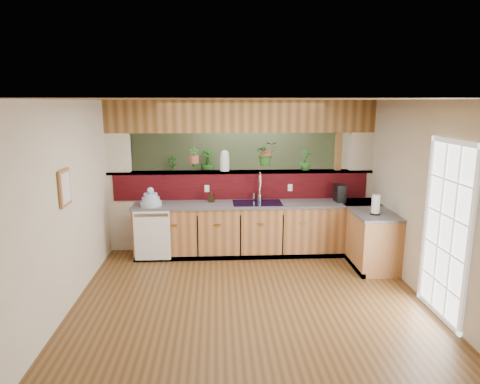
{
  "coord_description": "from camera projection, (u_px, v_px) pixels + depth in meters",
  "views": [
    {
      "loc": [
        -0.42,
        -6.0,
        2.58
      ],
      "look_at": [
        -0.06,
        0.7,
        1.15
      ],
      "focal_mm": 32.0,
      "sensor_mm": 36.0,
      "label": 1
    }
  ],
  "objects": [
    {
      "name": "navy_sink",
      "position": [
        257.0,
        207.0,
        7.21
      ],
      "size": [
        0.82,
        0.5,
        0.18
      ],
      "color": "black",
      "rests_on": "countertop"
    },
    {
      "name": "dishwasher",
      "position": [
        152.0,
        235.0,
        6.89
      ],
      "size": [
        0.58,
        0.03,
        0.82
      ],
      "color": "white",
      "rests_on": "ground"
    },
    {
      "name": "glass_jar",
      "position": [
        225.0,
        161.0,
        7.39
      ],
      "size": [
        0.16,
        0.16,
        0.36
      ],
      "color": "silver",
      "rests_on": "pass_through_ledge"
    },
    {
      "name": "countertop",
      "position": [
        292.0,
        230.0,
        7.22
      ],
      "size": [
        4.14,
        1.52,
        0.9
      ],
      "color": "#945E33",
      "rests_on": "ground"
    },
    {
      "name": "ceiling",
      "position": [
        247.0,
        100.0,
        5.87
      ],
      "size": [
        4.6,
        7.0,
        0.01
      ],
      "primitive_type": "cube",
      "color": "brown",
      "rests_on": "ground"
    },
    {
      "name": "wall_right",
      "position": [
        403.0,
        190.0,
        6.27
      ],
      "size": [
        0.02,
        7.0,
        2.6
      ],
      "primitive_type": "cube",
      "color": "beige",
      "rests_on": "ground"
    },
    {
      "name": "shelf_plant_a",
      "position": [
        172.0,
        165.0,
        9.26
      ],
      "size": [
        0.23,
        0.18,
        0.4
      ],
      "primitive_type": "imported",
      "rotation": [
        0.0,
        0.0,
        -0.2
      ],
      "color": "#24561E",
      "rests_on": "shelving_console"
    },
    {
      "name": "faucet",
      "position": [
        259.0,
        185.0,
        7.29
      ],
      "size": [
        0.22,
        0.22,
        0.51
      ],
      "color": "#B7B7B2",
      "rests_on": "countertop"
    },
    {
      "name": "wall_front",
      "position": [
        285.0,
        306.0,
        2.73
      ],
      "size": [
        4.6,
        0.02,
        2.6
      ],
      "primitive_type": "cube",
      "color": "beige",
      "rests_on": "ground"
    },
    {
      "name": "shelving_console",
      "position": [
        196.0,
        197.0,
        9.44
      ],
      "size": [
        1.62,
        0.77,
        1.04
      ],
      "primitive_type": "cube",
      "rotation": [
        0.0,
        0.0,
        -0.24
      ],
      "color": "black",
      "rests_on": "ground"
    },
    {
      "name": "paper_towel",
      "position": [
        376.0,
        205.0,
        6.44
      ],
      "size": [
        0.15,
        0.15,
        0.32
      ],
      "color": "black",
      "rests_on": "countertop"
    },
    {
      "name": "framed_print",
      "position": [
        65.0,
        188.0,
        5.19
      ],
      "size": [
        0.04,
        0.35,
        0.45
      ],
      "color": "#945E33",
      "rests_on": "wall_left"
    },
    {
      "name": "header_beam",
      "position": [
        241.0,
        116.0,
        7.25
      ],
      "size": [
        4.6,
        0.15,
        0.55
      ],
      "primitive_type": "cube",
      "color": "brown",
      "rests_on": "ground"
    },
    {
      "name": "wall_back",
      "position": [
        236.0,
        159.0,
        9.56
      ],
      "size": [
        4.6,
        0.02,
        2.6
      ],
      "primitive_type": "cube",
      "color": "beige",
      "rests_on": "ground"
    },
    {
      "name": "sage_backwall",
      "position": [
        236.0,
        159.0,
        9.54
      ],
      "size": [
        4.55,
        0.02,
        2.55
      ],
      "primitive_type": "cube",
      "color": "#5F734E",
      "rests_on": "ground"
    },
    {
      "name": "coffee_maker",
      "position": [
        340.0,
        194.0,
        7.26
      ],
      "size": [
        0.16,
        0.26,
        0.29
      ],
      "rotation": [
        0.0,
        0.0,
        0.02
      ],
      "color": "black",
      "rests_on": "countertop"
    },
    {
      "name": "wall_left",
      "position": [
        84.0,
        194.0,
        6.02
      ],
      "size": [
        0.02,
        7.0,
        2.6
      ],
      "primitive_type": "cube",
      "color": "beige",
      "rests_on": "ground"
    },
    {
      "name": "dish_stack",
      "position": [
        151.0,
        200.0,
        6.98
      ],
      "size": [
        0.35,
        0.35,
        0.31
      ],
      "color": "#9EB0CD",
      "rests_on": "countertop"
    },
    {
      "name": "ledge_plant_right",
      "position": [
        306.0,
        160.0,
        7.47
      ],
      "size": [
        0.24,
        0.24,
        0.35
      ],
      "primitive_type": "imported",
      "rotation": [
        0.0,
        0.0,
        0.23
      ],
      "color": "#24561E",
      "rests_on": "pass_through_ledge"
    },
    {
      "name": "ground",
      "position": [
        246.0,
        276.0,
        6.42
      ],
      "size": [
        4.6,
        7.0,
        0.01
      ],
      "primitive_type": "cube",
      "color": "brown",
      "rests_on": "ground"
    },
    {
      "name": "floor_plant",
      "position": [
        286.0,
        208.0,
        8.91
      ],
      "size": [
        0.73,
        0.64,
        0.78
      ],
      "primitive_type": "imported",
      "rotation": [
        0.0,
        0.0,
        0.04
      ],
      "color": "#24561E",
      "rests_on": "ground"
    },
    {
      "name": "hanging_plant_b",
      "position": [
        266.0,
        143.0,
        7.37
      ],
      "size": [
        0.41,
        0.37,
        0.54
      ],
      "color": "brown",
      "rests_on": "header_beam"
    },
    {
      "name": "hanging_plant_a",
      "position": [
        194.0,
        151.0,
        7.33
      ],
      "size": [
        0.2,
        0.16,
        0.52
      ],
      "color": "brown",
      "rests_on": "header_beam"
    },
    {
      "name": "pass_through_partition",
      "position": [
        243.0,
        182.0,
        7.49
      ],
      "size": [
        4.6,
        0.21,
        2.6
      ],
      "color": "beige",
      "rests_on": "ground"
    },
    {
      "name": "pass_through_ledge",
      "position": [
        241.0,
        172.0,
        7.45
      ],
      "size": [
        4.6,
        0.21,
        0.04
      ],
      "primitive_type": "cube",
      "color": "brown",
      "rests_on": "ground"
    },
    {
      "name": "french_door",
      "position": [
        446.0,
        233.0,
        5.05
      ],
      "size": [
        0.06,
        1.02,
        2.16
      ],
      "primitive_type": "cube",
      "color": "white",
      "rests_on": "ground"
    },
    {
      "name": "soap_dispenser",
      "position": [
        211.0,
        196.0,
        7.24
      ],
      "size": [
        0.12,
        0.12,
        0.19
      ],
      "primitive_type": "imported",
      "rotation": [
        0.0,
        0.0,
        -0.42
      ],
      "color": "#352213",
      "rests_on": "countertop"
    },
    {
      "name": "shelf_plant_b",
      "position": [
        208.0,
        162.0,
        9.29
      ],
      "size": [
        0.32,
        0.32,
        0.53
      ],
      "primitive_type": "imported",
      "rotation": [
        0.0,
        0.0,
        0.08
      ],
      "color": "#24561E",
      "rests_on": "shelving_console"
    }
  ]
}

